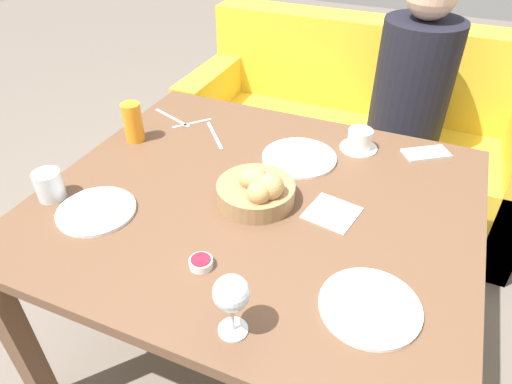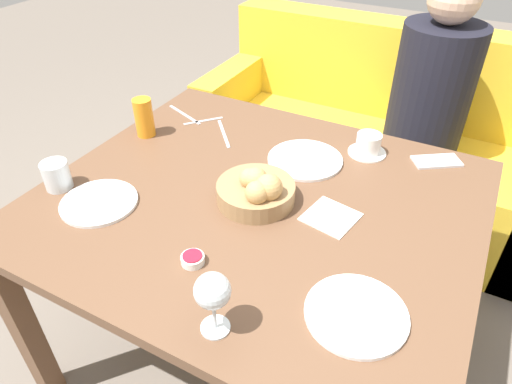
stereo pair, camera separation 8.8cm
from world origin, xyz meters
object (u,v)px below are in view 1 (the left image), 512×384
napkin (332,213)px  plate_near_left (96,211)px  seated_person (402,133)px  plate_far_center (299,158)px  wine_glass (231,295)px  spoon_coffee (192,123)px  bread_basket (257,190)px  knife_silver (215,135)px  couch (352,144)px  coffee_cup (360,140)px  plate_near_right (370,307)px  fork_silver (172,118)px  jam_bowl_berry (201,263)px  water_tumbler (49,185)px  juice_glass (133,122)px  cell_phone (426,153)px

napkin → plate_near_left: bearing=-157.3°
seated_person → plate_far_center: (-0.26, -0.70, 0.21)m
wine_glass → napkin: wine_glass is taller
seated_person → spoon_coffee: 0.97m
spoon_coffee → napkin: bearing=-26.3°
bread_basket → knife_silver: 0.42m
seated_person → napkin: seated_person is taller
wine_glass → knife_silver: bearing=120.0°
couch → coffee_cup: couch is taller
plate_near_right → fork_silver: size_ratio=1.19×
jam_bowl_berry → seated_person: bearing=75.4°
seated_person → knife_silver: seated_person is taller
knife_silver → napkin: bearing=-27.4°
plate_near_left → plate_near_right: bearing=-2.5°
plate_near_right → water_tumbler: water_tumbler is taller
plate_near_left → juice_glass: size_ratio=1.61×
napkin → plate_far_center: bearing=127.1°
wine_glass → fork_silver: 1.00m
bread_basket → fork_silver: size_ratio=1.18×
wine_glass → knife_silver: size_ratio=0.99×
seated_person → cell_phone: 0.56m
jam_bowl_berry → plate_near_left: bearing=169.6°
wine_glass → water_tumbler: bearing=162.8°
plate_near_right → couch: bearing=103.0°
plate_near_left → spoon_coffee: 0.56m
plate_far_center → napkin: bearing=-52.9°
plate_far_center → wine_glass: bearing=-82.7°
plate_near_right → juice_glass: 1.00m
plate_near_left → cell_phone: size_ratio=1.32×
plate_near_left → spoon_coffee: size_ratio=1.81×
spoon_coffee → wine_glass: bearing=-55.2°
juice_glass → bread_basket: bearing=-16.9°
fork_silver → napkin: (0.71, -0.31, 0.00)m
juice_glass → spoon_coffee: bearing=55.4°
jam_bowl_berry → napkin: 0.40m
seated_person → coffee_cup: 0.62m
bread_basket → spoon_coffee: bread_basket is taller
plate_near_right → coffee_cup: (-0.18, 0.66, 0.03)m
plate_near_left → plate_near_right: same height
cell_phone → plate_near_left: bearing=-140.2°
seated_person → fork_silver: (-0.80, -0.62, 0.21)m
knife_silver → couch: bearing=67.0°
seated_person → cell_phone: seated_person is taller
fork_silver → bread_basket: bearing=-35.0°
seated_person → fork_silver: size_ratio=6.36×
fork_silver → plate_near_right: bearing=-34.5°
jam_bowl_berry → plate_near_right: bearing=4.7°
juice_glass → napkin: 0.75m
bread_basket → juice_glass: (-0.53, 0.16, 0.03)m
water_tumbler → coffee_cup: size_ratio=0.68×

